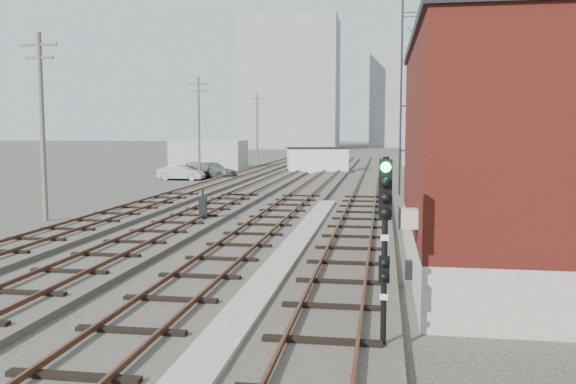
% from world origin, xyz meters
% --- Properties ---
extents(ground, '(320.00, 320.00, 0.00)m').
position_xyz_m(ground, '(0.00, 60.00, 0.00)').
color(ground, '#282621').
rests_on(ground, ground).
extents(track_right, '(3.20, 90.00, 0.39)m').
position_xyz_m(track_right, '(2.50, 39.00, 0.11)').
color(track_right, '#332D28').
rests_on(track_right, ground).
extents(track_mid_right, '(3.20, 90.00, 0.39)m').
position_xyz_m(track_mid_right, '(-1.50, 39.00, 0.11)').
color(track_mid_right, '#332D28').
rests_on(track_mid_right, ground).
extents(track_mid_left, '(3.20, 90.00, 0.39)m').
position_xyz_m(track_mid_left, '(-5.50, 39.00, 0.11)').
color(track_mid_left, '#332D28').
rests_on(track_mid_left, ground).
extents(track_left, '(3.20, 90.00, 0.39)m').
position_xyz_m(track_left, '(-9.50, 39.00, 0.11)').
color(track_left, '#332D28').
rests_on(track_left, ground).
extents(platform_curb, '(0.90, 28.00, 0.26)m').
position_xyz_m(platform_curb, '(0.50, 14.00, 0.13)').
color(platform_curb, gray).
rests_on(platform_curb, ground).
extents(brick_building, '(6.54, 12.20, 7.22)m').
position_xyz_m(brick_building, '(7.50, 12.00, 3.63)').
color(brick_building, gray).
rests_on(brick_building, ground).
extents(lattice_tower, '(1.60, 1.60, 15.00)m').
position_xyz_m(lattice_tower, '(5.50, 35.00, 7.50)').
color(lattice_tower, black).
rests_on(lattice_tower, ground).
extents(utility_pole_left_a, '(1.80, 0.24, 9.00)m').
position_xyz_m(utility_pole_left_a, '(-12.50, 20.00, 4.80)').
color(utility_pole_left_a, '#595147').
rests_on(utility_pole_left_a, ground).
extents(utility_pole_left_b, '(1.80, 0.24, 9.00)m').
position_xyz_m(utility_pole_left_b, '(-12.50, 45.00, 4.80)').
color(utility_pole_left_b, '#595147').
rests_on(utility_pole_left_b, ground).
extents(utility_pole_left_c, '(1.80, 0.24, 9.00)m').
position_xyz_m(utility_pole_left_c, '(-12.50, 70.00, 4.80)').
color(utility_pole_left_c, '#595147').
rests_on(utility_pole_left_c, ground).
extents(utility_pole_right_a, '(1.80, 0.24, 9.00)m').
position_xyz_m(utility_pole_right_a, '(6.50, 28.00, 4.80)').
color(utility_pole_right_a, '#595147').
rests_on(utility_pole_right_a, ground).
extents(utility_pole_right_b, '(1.80, 0.24, 9.00)m').
position_xyz_m(utility_pole_right_b, '(6.50, 58.00, 4.80)').
color(utility_pole_right_b, '#595147').
rests_on(utility_pole_right_b, ground).
extents(apartment_left, '(22.00, 14.00, 30.00)m').
position_xyz_m(apartment_left, '(-18.00, 135.00, 15.00)').
color(apartment_left, gray).
rests_on(apartment_left, ground).
extents(apartment_right, '(16.00, 12.00, 26.00)m').
position_xyz_m(apartment_right, '(8.00, 150.00, 13.00)').
color(apartment_right, gray).
rests_on(apartment_right, ground).
extents(shed_left, '(8.00, 5.00, 3.20)m').
position_xyz_m(shed_left, '(-16.00, 60.00, 1.60)').
color(shed_left, gray).
rests_on(shed_left, ground).
extents(shed_right, '(6.00, 6.00, 4.00)m').
position_xyz_m(shed_right, '(9.00, 70.00, 2.00)').
color(shed_right, gray).
rests_on(shed_right, ground).
extents(signal_mast, '(0.40, 0.41, 3.91)m').
position_xyz_m(signal_mast, '(3.70, 4.70, 2.28)').
color(signal_mast, gray).
rests_on(signal_mast, ground).
extents(switch_stand, '(0.38, 0.38, 1.49)m').
position_xyz_m(switch_stand, '(-4.82, 20.70, 0.70)').
color(switch_stand, black).
rests_on(switch_stand, ground).
extents(site_trailer, '(6.70, 4.17, 2.62)m').
position_xyz_m(site_trailer, '(-3.06, 55.28, 1.32)').
color(site_trailer, white).
rests_on(site_trailer, ground).
extents(car_red, '(4.05, 1.74, 1.36)m').
position_xyz_m(car_red, '(-13.87, 45.58, 0.68)').
color(car_red, '#98230D').
rests_on(car_red, ground).
extents(car_silver, '(4.06, 1.50, 1.33)m').
position_xyz_m(car_silver, '(-13.87, 44.03, 0.66)').
color(car_silver, '#A5A7AD').
rests_on(car_silver, ground).
extents(car_grey, '(5.31, 3.66, 1.43)m').
position_xyz_m(car_grey, '(-11.80, 46.75, 0.71)').
color(car_grey, slate).
rests_on(car_grey, ground).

